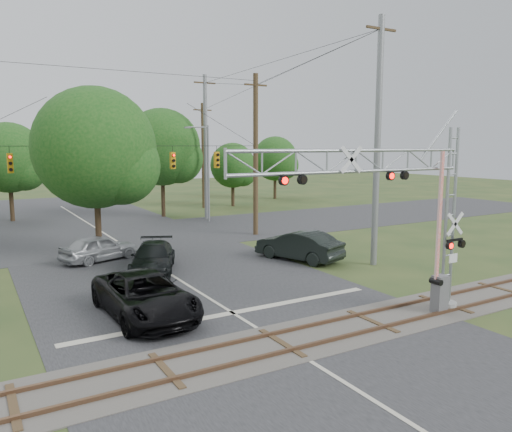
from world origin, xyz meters
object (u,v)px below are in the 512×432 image
pickup_black (145,295)px  streetlight (207,168)px  car_dark (153,258)px  sedan_silver (99,248)px  traffic_signal_span (139,158)px  crossing_gantry (396,204)px

pickup_black → streetlight: 24.17m
pickup_black → car_dark: bearing=66.9°
sedan_silver → car_dark: bearing=-175.0°
traffic_signal_span → crossing_gantry: bearing=-78.8°
traffic_signal_span → streetlight: size_ratio=2.37×
car_dark → pickup_black: bearing=-87.2°
crossing_gantry → traffic_signal_span: traffic_signal_span is taller
crossing_gantry → traffic_signal_span: 18.77m
traffic_signal_span → sedan_silver: (-3.30, -2.77, -4.97)m
pickup_black → car_dark: 6.93m
pickup_black → sedan_silver: pickup_black is taller
pickup_black → car_dark: (2.50, 6.46, -0.09)m
sedan_silver → streetlight: (11.42, 10.23, 3.82)m
crossing_gantry → car_dark: bearing=113.6°
crossing_gantry → pickup_black: (-7.62, 5.23, -3.59)m
streetlight → crossing_gantry: bearing=-99.8°
pickup_black → streetlight: (12.09, 20.59, 3.73)m
pickup_black → streetlight: streetlight is taller
crossing_gantry → pickup_black: 9.91m
pickup_black → sedan_silver: 10.38m
sedan_silver → pickup_black: bearing=156.2°
crossing_gantry → traffic_signal_span: size_ratio=0.53×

